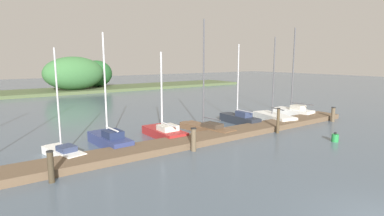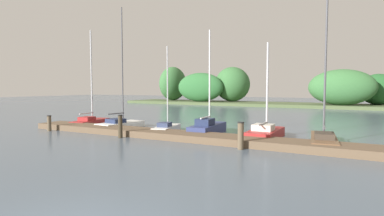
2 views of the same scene
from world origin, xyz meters
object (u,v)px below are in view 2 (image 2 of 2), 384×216
(mooring_piling_2, at_px, (241,136))
(mooring_piling_1, at_px, (120,126))
(sailboat_0, at_px, (91,120))
(mooring_piling_0, at_px, (49,123))
(sailboat_2, at_px, (167,127))
(sailboat_4, at_px, (266,132))
(sailboat_5, at_px, (324,138))
(sailboat_3, at_px, (208,127))
(sailboat_1, at_px, (121,123))

(mooring_piling_2, bearing_deg, mooring_piling_1, -179.18)
(sailboat_0, height_order, mooring_piling_0, sailboat_0)
(sailboat_2, xyz_separation_m, sailboat_4, (5.90, 0.53, 0.05))
(sailboat_4, relative_size, sailboat_5, 0.71)
(sailboat_3, bearing_deg, mooring_piling_1, 130.89)
(sailboat_3, distance_m, mooring_piling_2, 4.71)
(sailboat_3, height_order, mooring_piling_2, sailboat_3)
(mooring_piling_2, bearing_deg, sailboat_1, 161.95)
(sailboat_3, height_order, sailboat_5, sailboat_5)
(sailboat_1, bearing_deg, sailboat_0, 92.04)
(sailboat_4, bearing_deg, mooring_piling_0, 105.60)
(sailboat_1, distance_m, mooring_piling_0, 4.41)
(sailboat_0, relative_size, sailboat_3, 1.12)
(sailboat_0, relative_size, sailboat_5, 0.95)
(sailboat_0, distance_m, sailboat_4, 12.68)
(sailboat_4, bearing_deg, mooring_piling_2, 176.38)
(sailboat_0, distance_m, mooring_piling_2, 12.92)
(sailboat_0, bearing_deg, sailboat_2, -104.77)
(sailboat_2, distance_m, mooring_piling_2, 6.39)
(sailboat_4, relative_size, mooring_piling_1, 4.05)
(sailboat_2, xyz_separation_m, mooring_piling_2, (5.70, -2.88, 0.32))
(sailboat_2, bearing_deg, sailboat_0, 73.24)
(sailboat_4, xyz_separation_m, mooring_piling_0, (-12.62, -3.58, 0.15))
(sailboat_0, xyz_separation_m, mooring_piling_2, (12.48, -3.32, 0.25))
(sailboat_3, bearing_deg, sailboat_2, 98.94)
(sailboat_3, xyz_separation_m, mooring_piling_1, (-3.57, -3.54, 0.25))
(sailboat_1, distance_m, sailboat_3, 6.25)
(sailboat_3, xyz_separation_m, sailboat_4, (3.40, -0.04, -0.04))
(sailboat_2, xyz_separation_m, sailboat_3, (2.50, 0.57, 0.09))
(sailboat_2, relative_size, sailboat_3, 0.86)
(sailboat_5, distance_m, mooring_piling_2, 4.30)
(sailboat_5, bearing_deg, sailboat_4, 73.93)
(sailboat_3, xyz_separation_m, mooring_piling_2, (3.20, -3.45, 0.23))
(sailboat_0, xyz_separation_m, mooring_piling_1, (5.72, -3.42, 0.28))
(mooring_piling_1, bearing_deg, sailboat_0, 149.09)
(sailboat_4, distance_m, mooring_piling_0, 13.12)
(sailboat_0, bearing_deg, mooring_piling_0, 170.03)
(sailboat_5, distance_m, mooring_piling_1, 10.33)
(mooring_piling_0, distance_m, mooring_piling_1, 5.66)
(sailboat_4, xyz_separation_m, mooring_piling_1, (-6.97, -3.50, 0.29))
(sailboat_0, relative_size, sailboat_4, 1.33)
(mooring_piling_1, height_order, mooring_piling_2, mooring_piling_1)
(sailboat_4, xyz_separation_m, sailboat_5, (2.90, -0.43, -0.01))
(sailboat_1, xyz_separation_m, sailboat_5, (12.54, -0.10, 0.01))
(sailboat_1, height_order, sailboat_3, sailboat_1)
(sailboat_1, xyz_separation_m, sailboat_2, (3.74, -0.20, -0.03))
(sailboat_0, xyz_separation_m, sailboat_1, (3.04, -0.25, -0.03))
(sailboat_2, distance_m, sailboat_5, 8.80)
(sailboat_0, xyz_separation_m, sailboat_4, (12.68, 0.08, -0.01))
(sailboat_3, relative_size, mooring_piling_0, 6.15)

